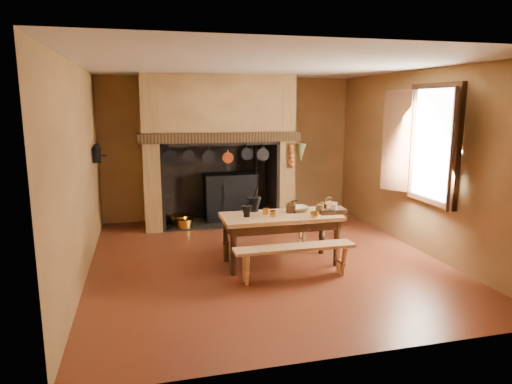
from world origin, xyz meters
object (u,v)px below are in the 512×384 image
at_px(mixing_bowl, 299,209).
at_px(bench_front, 294,254).
at_px(coffee_grinder, 291,208).
at_px(wicker_basket, 328,206).
at_px(work_table, 281,222).
at_px(iron_range, 230,196).

bearing_deg(mixing_bowl, bench_front, -112.59).
height_order(bench_front, coffee_grinder, coffee_grinder).
relative_size(coffee_grinder, mixing_bowl, 0.65).
xyz_separation_m(mixing_bowl, wicker_basket, (0.43, -0.10, 0.04)).
bearing_deg(work_table, wicker_basket, 2.87).
relative_size(work_table, bench_front, 1.04).
bearing_deg(wicker_basket, mixing_bowl, 146.27).
distance_m(iron_range, work_table, 2.67).
xyz_separation_m(bench_front, coffee_grinder, (0.18, 0.70, 0.46)).
xyz_separation_m(iron_range, wicker_basket, (0.96, -2.63, 0.32)).
height_order(mixing_bowl, wicker_basket, wicker_basket).
bearing_deg(bench_front, mixing_bowl, 67.41).
xyz_separation_m(work_table, mixing_bowl, (0.32, 0.14, 0.15)).
height_order(iron_range, work_table, iron_range).
distance_m(work_table, wicker_basket, 0.77).
xyz_separation_m(bench_front, mixing_bowl, (0.32, 0.76, 0.42)).
distance_m(bench_front, wicker_basket, 1.09).
xyz_separation_m(work_table, wicker_basket, (0.74, 0.04, 0.19)).
height_order(work_table, bench_front, work_table).
bearing_deg(mixing_bowl, wicker_basket, -13.19).
bearing_deg(coffee_grinder, bench_front, -95.95).
bearing_deg(mixing_bowl, coffee_grinder, -156.46).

